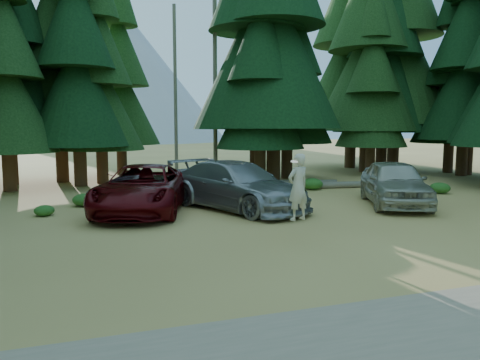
% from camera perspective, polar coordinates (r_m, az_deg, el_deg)
% --- Properties ---
extents(ground, '(160.00, 160.00, 0.00)m').
position_cam_1_polar(ground, '(13.61, 10.44, -6.53)').
color(ground, '#AE8A4A').
rests_on(ground, ground).
extents(forest_belt_north, '(36.00, 7.00, 22.00)m').
position_cam_1_polar(forest_belt_north, '(27.51, -4.87, 0.23)').
color(forest_belt_north, black).
rests_on(forest_belt_north, ground).
extents(snag_front, '(0.24, 0.24, 12.00)m').
position_cam_1_polar(snag_front, '(27.21, -3.07, 12.84)').
color(snag_front, '#6B6056').
rests_on(snag_front, ground).
extents(snag_back, '(0.20, 0.20, 10.00)m').
position_cam_1_polar(snag_back, '(28.13, -7.88, 10.54)').
color(snag_back, '#6B6056').
rests_on(snag_back, ground).
extents(mountain_peak, '(48.00, 50.00, 28.00)m').
position_cam_1_polar(mountain_peak, '(100.33, -16.67, 11.93)').
color(mountain_peak, '#979A9F').
rests_on(mountain_peak, ground).
extents(red_pickup, '(4.62, 6.63, 1.68)m').
position_cam_1_polar(red_pickup, '(16.99, -11.69, -1.04)').
color(red_pickup, '#51060B').
rests_on(red_pickup, ground).
extents(silver_minivan_center, '(4.71, 6.54, 1.76)m').
position_cam_1_polar(silver_minivan_center, '(17.23, -0.35, -0.66)').
color(silver_minivan_center, '#96999E').
rests_on(silver_minivan_center, ground).
extents(silver_minivan_right, '(4.01, 5.55, 1.76)m').
position_cam_1_polar(silver_minivan_right, '(19.03, 18.31, -0.31)').
color(silver_minivan_right, '#B2AF9E').
rests_on(silver_minivan_right, ground).
extents(frisbee_player, '(0.74, 0.59, 1.78)m').
position_cam_1_polar(frisbee_player, '(12.45, 7.08, -0.82)').
color(frisbee_player, beige).
rests_on(frisbee_player, ground).
extents(log_left, '(4.35, 2.59, 0.34)m').
position_cam_1_polar(log_left, '(20.69, -6.18, -1.44)').
color(log_left, '#6B6056').
rests_on(log_left, ground).
extents(log_mid, '(3.11, 1.12, 0.26)m').
position_cam_1_polar(log_mid, '(24.63, 8.11, -0.26)').
color(log_mid, '#6B6056').
rests_on(log_mid, ground).
extents(log_right, '(5.01, 1.10, 0.32)m').
position_cam_1_polar(log_right, '(24.17, 15.43, -0.50)').
color(log_right, '#6B6056').
rests_on(log_right, ground).
extents(shrub_far_left, '(0.87, 0.87, 0.48)m').
position_cam_1_polar(shrub_far_left, '(18.92, -18.47, -2.30)').
color(shrub_far_left, '#2B5A1B').
rests_on(shrub_far_left, ground).
extents(shrub_left, '(0.88, 0.88, 0.48)m').
position_cam_1_polar(shrub_left, '(21.90, -4.51, -0.79)').
color(shrub_left, '#2B5A1B').
rests_on(shrub_left, ground).
extents(shrub_center_left, '(1.30, 1.30, 0.71)m').
position_cam_1_polar(shrub_center_left, '(21.12, 0.47, -0.73)').
color(shrub_center_left, '#2B5A1B').
rests_on(shrub_center_left, ground).
extents(shrub_center_right, '(1.03, 1.03, 0.56)m').
position_cam_1_polar(shrub_center_right, '(21.77, -1.85, -0.71)').
color(shrub_center_right, '#2B5A1B').
rests_on(shrub_center_right, ground).
extents(shrub_right, '(0.84, 0.84, 0.46)m').
position_cam_1_polar(shrub_right, '(21.14, 6.39, -1.11)').
color(shrub_right, '#2B5A1B').
rests_on(shrub_right, ground).
extents(shrub_far_right, '(1.01, 1.01, 0.55)m').
position_cam_1_polar(shrub_far_right, '(22.76, 8.80, -0.47)').
color(shrub_far_right, '#2B5A1B').
rests_on(shrub_far_right, ground).
extents(shrub_edge_west, '(0.67, 0.67, 0.37)m').
position_cam_1_polar(shrub_edge_west, '(17.36, -22.75, -3.46)').
color(shrub_edge_west, '#2B5A1B').
rests_on(shrub_edge_west, ground).
extents(shrub_edge_east, '(0.90, 0.90, 0.49)m').
position_cam_1_polar(shrub_edge_east, '(23.12, 23.19, -0.90)').
color(shrub_edge_east, '#2B5A1B').
rests_on(shrub_edge_east, ground).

